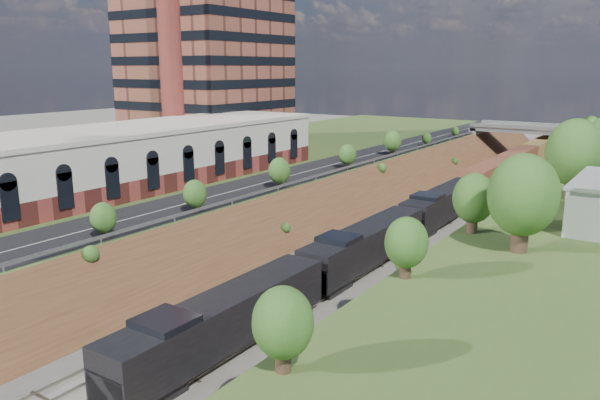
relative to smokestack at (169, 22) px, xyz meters
The scene contains 13 objects.
platform_left 23.05m from the smokestack, 53.13° to the left, with size 44.00×180.00×5.00m, color #465F27.
embankment_left 35.58m from the smokestack, ahead, with size 7.07×180.00×7.07m, color brown.
embankment_right 53.39m from the smokestack, ahead, with size 7.07×180.00×7.07m, color brown.
rail_left_track 41.86m from the smokestack, ahead, with size 1.58×180.00×0.18m, color gray.
rail_right_track 46.11m from the smokestack, ahead, with size 1.58×180.00×0.18m, color gray.
road 28.88m from the smokestack, 11.04° to the left, with size 8.00×180.00×0.10m, color black.
guardrail 31.59m from the smokestack, ahead, with size 0.10×171.00×0.70m.
commercial_building 25.69m from the smokestack, 66.04° to the right, with size 14.30×62.30×7.00m.
smokestack is the anchor object (origin of this frame).
overpass 77.82m from the smokestack, 61.39° to the left, with size 24.50×8.30×7.40m.
tree_right_large 57.52m from the smokestack, 16.80° to the right, with size 5.25×5.25×7.61m.
tree_left_crest 46.95m from the smokestack, 56.09° to the right, with size 2.45×2.45×3.55m.
freight_train 60.72m from the smokestack, 46.89° to the left, with size 3.23×163.88×4.77m.
Camera 1 is at (26.82, -4.92, 18.83)m, focal length 35.00 mm.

